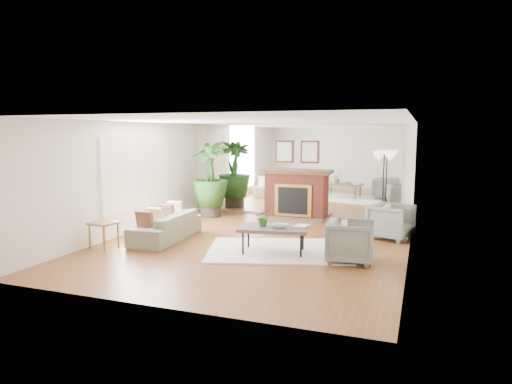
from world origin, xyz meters
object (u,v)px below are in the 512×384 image
at_px(armchair_front, 351,241).
at_px(floor_lamp, 384,162).
at_px(sofa, 166,227).
at_px(side_table, 104,226).
at_px(fireplace, 295,193).
at_px(coffee_table, 274,229).
at_px(armchair_back, 391,221).
at_px(potted_ficus, 210,177).

height_order(armchair_front, floor_lamp, floor_lamp).
bearing_deg(sofa, side_table, -38.69).
xyz_separation_m(fireplace, floor_lamp, (2.29, -0.27, 0.89)).
distance_m(coffee_table, armchair_back, 2.82).
relative_size(armchair_back, potted_ficus, 0.41).
bearing_deg(fireplace, floor_lamp, -6.70).
bearing_deg(coffee_table, armchair_back, 45.01).
relative_size(fireplace, side_table, 3.87).
bearing_deg(sofa, coffee_table, 81.30).
bearing_deg(coffee_table, potted_ficus, 132.60).
height_order(fireplace, sofa, fireplace).
bearing_deg(armchair_back, fireplace, 75.65).
distance_m(sofa, armchair_front, 3.92).
distance_m(side_table, potted_ficus, 3.93).
distance_m(coffee_table, armchair_front, 1.45).
height_order(fireplace, potted_ficus, fireplace).
bearing_deg(armchair_front, floor_lamp, -9.29).
bearing_deg(armchair_back, sofa, 130.46).
height_order(potted_ficus, floor_lamp, potted_ficus).
bearing_deg(side_table, coffee_table, 14.14).
bearing_deg(fireplace, potted_ficus, -163.05).
bearing_deg(armchair_back, potted_ficus, 96.71).
relative_size(side_table, potted_ficus, 0.26).
bearing_deg(armchair_front, side_table, 93.49).
bearing_deg(armchair_back, coffee_table, 154.03).
height_order(coffee_table, side_table, side_table).
xyz_separation_m(coffee_table, side_table, (-3.22, -0.81, -0.02)).
xyz_separation_m(armchair_front, side_table, (-4.66, -0.73, 0.07)).
relative_size(fireplace, coffee_table, 1.47).
xyz_separation_m(sofa, potted_ficus, (-0.33, 2.80, 0.79)).
xyz_separation_m(fireplace, coffee_table, (0.61, -3.71, -0.19)).
height_order(armchair_front, side_table, armchair_front).
bearing_deg(side_table, fireplace, 59.95).
bearing_deg(armchair_back, floor_lamp, 31.11).
distance_m(coffee_table, sofa, 2.48).
distance_m(coffee_table, side_table, 3.32).
xyz_separation_m(armchair_back, armchair_front, (-0.55, -2.08, -0.01)).
distance_m(armchair_front, side_table, 4.72).
height_order(armchair_back, side_table, armchair_back).
xyz_separation_m(sofa, armchair_front, (3.91, -0.33, 0.08)).
height_order(fireplace, armchair_back, fireplace).
relative_size(armchair_back, floor_lamp, 0.46).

